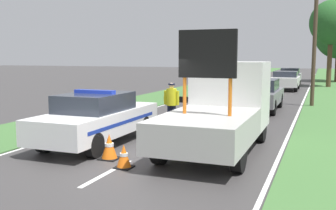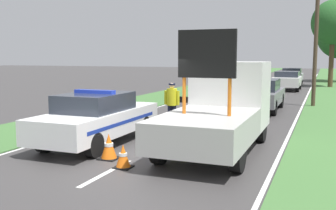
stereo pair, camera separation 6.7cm
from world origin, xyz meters
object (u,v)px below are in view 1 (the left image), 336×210
Objects in this scene: traffic_cone_behind_barrier at (83,124)px; traffic_cone_near_truck at (109,147)px; queued_car_sedan_silver at (290,76)px; roadside_tree_near_right at (331,23)px; pedestrian_civilian at (204,101)px; utility_pole at (315,43)px; traffic_cone_centre_front at (200,123)px; work_truck at (222,107)px; queued_car_suv_grey at (259,94)px; queued_car_sedan_black at (222,84)px; traffic_cone_near_police at (124,156)px; queued_car_van_white at (286,80)px; police_officer at (172,101)px; police_car at (98,118)px; road_barrier at (203,102)px.

traffic_cone_near_truck is at bearing -45.53° from traffic_cone_behind_barrier.
roadside_tree_near_right is (3.23, -2.09, 4.51)m from queued_car_sedan_silver.
pedestrian_civilian is 8.75m from utility_pole.
work_truck is at bearing -60.58° from traffic_cone_centre_front.
work_truck is 10.99× the size of traffic_cone_centre_front.
queued_car_sedan_black is at bearing -61.92° from queued_car_suv_grey.
traffic_cone_near_police is 0.78× the size of traffic_cone_behind_barrier.
queued_car_van_white is 0.65× the size of utility_pole.
queued_car_van_white is at bearing -119.20° from queued_car_sedan_black.
police_officer is at bearing 91.70° from traffic_cone_near_truck.
queued_car_sedan_silver is at bearing 87.15° from traffic_cone_near_police.
traffic_cone_near_truck is at bearing 93.23° from police_officer.
queued_car_suv_grey is at bearing -110.24° from police_officer.
pedestrian_civilian reaches higher than queued_car_sedan_black.
traffic_cone_centre_front is at bearing 78.15° from traffic_cone_near_truck.
roadside_tree_near_right reaches higher than traffic_cone_near_truck.
police_officer reaches higher than traffic_cone_behind_barrier.
utility_pole is at bearing 57.13° from traffic_cone_behind_barrier.
work_truck is 3.45m from police_officer.
traffic_cone_centre_front is at bearing 177.53° from police_officer.
queued_car_van_white is at bearing -125.39° from roadside_tree_near_right.
police_car is 8.76× the size of traffic_cone_near_police.
police_car is at bearing 89.64° from queued_car_sedan_black.
police_car is at bearing -104.48° from roadside_tree_near_right.
traffic_cone_near_police is (-0.03, -6.39, -0.58)m from road_barrier.
police_car is 0.76× the size of utility_pole.
queued_car_sedan_black reaches higher than road_barrier.
traffic_cone_near_truck is 0.10× the size of utility_pole.
traffic_cone_behind_barrier is 0.17× the size of queued_car_sedan_silver.
roadside_tree_near_right is at bearing 78.67° from traffic_cone_near_truck.
traffic_cone_near_truck is at bearing -116.25° from pedestrian_civilian.
traffic_cone_near_truck is 29.17m from queued_car_sedan_silver.
traffic_cone_near_truck is 16.57m from queued_car_sedan_black.
traffic_cone_centre_front is 0.10× the size of queued_car_suv_grey.
police_officer is 4.79m from traffic_cone_near_truck.
queued_car_sedan_silver reaches higher than queued_car_van_white.
police_officer is 2.30× the size of traffic_cone_behind_barrier.
queued_car_suv_grey is 12.20m from queued_car_van_white.
work_truck is 3.41m from traffic_cone_near_police.
queued_car_sedan_silver reaches higher than traffic_cone_near_police.
traffic_cone_near_police is at bearing 100.62° from police_officer.
road_barrier is 0.45× the size of roadside_tree_near_right.
traffic_cone_near_police is (-0.20, -5.96, -0.68)m from pedestrian_civilian.
police_car is 27.88m from queued_car_sedan_silver.
police_car is 3.63m from work_truck.
queued_car_van_white is at bearing 91.21° from queued_car_sedan_silver.
queued_car_suv_grey is (2.28, 5.71, -0.18)m from police_officer.
roadside_tree_near_right is at bearing -121.88° from queued_car_sedan_black.
queued_car_sedan_black is at bearing 84.15° from police_car.
utility_pole reaches higher than traffic_cone_behind_barrier.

